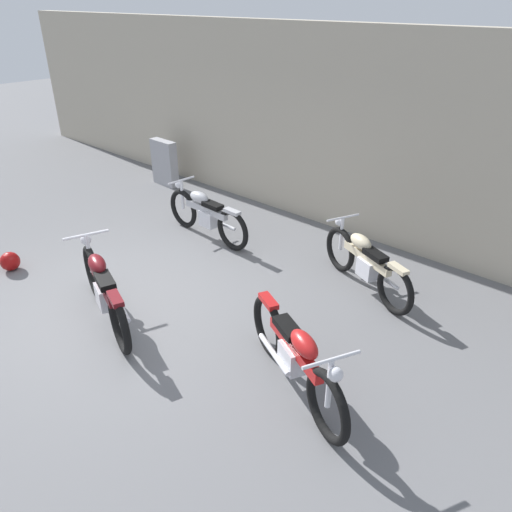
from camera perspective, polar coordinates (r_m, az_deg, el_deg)
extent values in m
plane|color=slate|center=(6.77, -15.89, -5.84)|extent=(40.00, 40.00, 0.00)
cube|color=#B2A893|center=(8.81, 6.65, 14.81)|extent=(18.00, 0.30, 3.32)
cube|color=#9E9EA3|center=(10.86, -10.64, 10.65)|extent=(0.68, 0.22, 0.97)
sphere|color=maroon|center=(8.20, -26.81, -0.56)|extent=(0.29, 0.29, 0.29)
torus|color=black|center=(7.35, 9.81, 0.79)|extent=(0.66, 0.34, 0.68)
torus|color=black|center=(6.50, 15.94, -3.84)|extent=(0.66, 0.34, 0.68)
cube|color=silver|center=(6.87, 12.93, -1.42)|extent=(0.35, 0.29, 0.26)
cube|color=beige|center=(6.83, 12.83, -0.17)|extent=(0.91, 0.46, 0.11)
ellipsoid|color=beige|center=(6.87, 12.15, 1.66)|extent=(0.45, 0.33, 0.19)
cube|color=black|center=(6.66, 13.78, 0.13)|extent=(0.41, 0.30, 0.07)
cube|color=beige|center=(6.35, 16.31, -1.42)|extent=(0.32, 0.22, 0.06)
cylinder|color=silver|center=(7.24, 9.97, 2.58)|extent=(0.05, 0.05, 0.51)
cylinder|color=silver|center=(7.13, 10.14, 4.44)|extent=(0.24, 0.51, 0.03)
sphere|color=silver|center=(7.22, 9.75, 3.98)|extent=(0.13, 0.13, 0.13)
cylinder|color=silver|center=(6.84, 14.54, -2.39)|extent=(0.62, 0.30, 0.06)
torus|color=black|center=(8.74, -8.49, 5.51)|extent=(0.70, 0.12, 0.69)
torus|color=black|center=(7.83, -2.75, 3.03)|extent=(0.70, 0.12, 0.69)
cube|color=silver|center=(8.23, -5.57, 4.37)|extent=(0.31, 0.20, 0.27)
cube|color=#ADADB2|center=(8.21, -5.83, 5.43)|extent=(0.98, 0.14, 0.11)
ellipsoid|color=#ADADB2|center=(8.27, -6.66, 6.84)|extent=(0.43, 0.21, 0.19)
cube|color=black|center=(8.04, -5.09, 5.92)|extent=(0.39, 0.19, 0.08)
cube|color=#ADADB2|center=(7.70, -2.81, 5.21)|extent=(0.31, 0.13, 0.06)
cylinder|color=silver|center=(8.65, -8.61, 7.11)|extent=(0.05, 0.05, 0.52)
cylinder|color=silver|center=(8.56, -8.74, 8.73)|extent=(0.06, 0.55, 0.03)
sphere|color=silver|center=(8.65, -9.00, 8.25)|extent=(0.13, 0.13, 0.13)
cylinder|color=silver|center=(8.19, -4.08, 3.81)|extent=(0.67, 0.09, 0.06)
torus|color=black|center=(6.96, -18.55, -1.75)|extent=(0.72, 0.32, 0.73)
torus|color=black|center=(5.81, -15.68, -7.64)|extent=(0.72, 0.32, 0.73)
cube|color=silver|center=(6.32, -17.17, -4.50)|extent=(0.37, 0.29, 0.28)
cube|color=#590F14|center=(6.29, -17.48, -3.04)|extent=(1.01, 0.43, 0.12)
ellipsoid|color=#590F14|center=(6.36, -18.09, -0.89)|extent=(0.48, 0.33, 0.20)
cube|color=black|center=(6.07, -17.26, -2.77)|extent=(0.44, 0.30, 0.08)
cube|color=#590F14|center=(5.63, -16.12, -4.81)|extent=(0.34, 0.22, 0.06)
cylinder|color=silver|center=(6.83, -18.90, 0.26)|extent=(0.06, 0.06, 0.55)
cylinder|color=silver|center=(6.72, -19.26, 2.35)|extent=(0.22, 0.56, 0.04)
sphere|color=silver|center=(6.83, -19.27, 1.84)|extent=(0.14, 0.14, 0.14)
cylinder|color=silver|center=(6.21, -15.57, -5.67)|extent=(0.69, 0.29, 0.06)
torus|color=black|center=(4.70, 8.33, -16.97)|extent=(0.69, 0.39, 0.72)
torus|color=black|center=(5.59, 1.43, -8.15)|extent=(0.69, 0.39, 0.72)
cube|color=silver|center=(5.14, 4.28, -11.71)|extent=(0.37, 0.31, 0.28)
cube|color=#B21919|center=(5.01, 4.60, -10.65)|extent=(0.96, 0.52, 0.12)
ellipsoid|color=#B21919|center=(4.77, 5.65, -10.21)|extent=(0.48, 0.36, 0.20)
cube|color=black|center=(5.05, 3.74, -8.37)|extent=(0.43, 0.33, 0.08)
cube|color=#B21919|center=(5.39, 1.47, -5.29)|extent=(0.34, 0.24, 0.06)
cylinder|color=silver|center=(4.51, 8.57, -14.53)|extent=(0.06, 0.06, 0.54)
cylinder|color=silver|center=(4.33, 8.83, -11.90)|extent=(0.28, 0.53, 0.04)
sphere|color=silver|center=(4.35, 9.28, -13.49)|extent=(0.14, 0.14, 0.14)
cylinder|color=silver|center=(5.28, 2.11, -11.36)|extent=(0.65, 0.35, 0.06)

